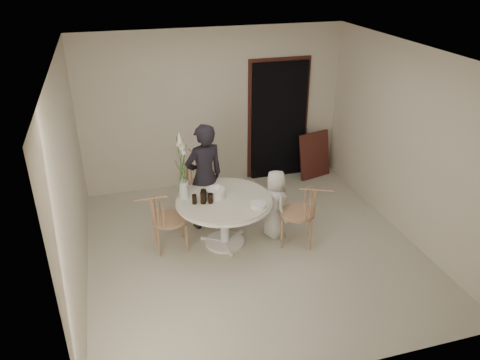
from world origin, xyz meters
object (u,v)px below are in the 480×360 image
object	(u,v)px
chair_right	(306,208)
chair_left	(161,215)
flower_vase	(183,171)
table	(224,206)
girl	(204,177)
chair_far	(200,176)
boy	(275,204)
birthday_cake	(216,193)

from	to	relation	value
chair_right	chair_left	size ratio (longest dim) A/B	1.04
chair_right	flower_vase	size ratio (longest dim) A/B	0.88
flower_vase	table	bearing A→B (deg)	-19.06
girl	chair_far	bearing A→B (deg)	-106.82
table	boy	xyz separation A→B (m)	(0.75, 0.02, -0.10)
table	chair_right	xyz separation A→B (m)	(1.11, -0.27, -0.06)
chair_left	birthday_cake	xyz separation A→B (m)	(0.77, -0.05, 0.26)
chair_far	chair_right	distance (m)	1.77
chair_right	birthday_cake	world-z (taller)	birthday_cake
table	flower_vase	bearing A→B (deg)	160.94
girl	table	bearing A→B (deg)	90.28
chair_far	birthday_cake	distance (m)	0.92
girl	boy	bearing A→B (deg)	134.01
girl	flower_vase	size ratio (longest dim) A/B	1.67
boy	birthday_cake	xyz separation A→B (m)	(-0.86, 0.06, 0.27)
chair_far	girl	distance (m)	0.46
chair_far	chair_left	bearing A→B (deg)	-144.73
girl	boy	distance (m)	1.10
boy	flower_vase	distance (m)	1.43
girl	boy	world-z (taller)	girl
chair_far	boy	size ratio (longest dim) A/B	0.93
table	chair_left	size ratio (longest dim) A/B	1.61
chair_left	girl	distance (m)	0.88
chair_far	chair_left	size ratio (longest dim) A/B	1.17
girl	birthday_cake	size ratio (longest dim) A/B	6.22
birthday_cake	boy	bearing A→B (deg)	-4.15
chair_right	flower_vase	xyz separation A→B (m)	(-1.63, 0.45, 0.58)
chair_left	flower_vase	world-z (taller)	flower_vase
chair_left	chair_right	bearing A→B (deg)	-101.23
table	chair_right	world-z (taller)	chair_right
chair_far	flower_vase	distance (m)	1.03
chair_left	boy	size ratio (longest dim) A/B	0.80
girl	flower_vase	distance (m)	0.62
girl	birthday_cake	world-z (taller)	girl
girl	chair_left	bearing A→B (deg)	16.63
table	chair_far	distance (m)	0.99
chair_left	birthday_cake	bearing A→B (deg)	-93.54
table	girl	distance (m)	0.62
table	birthday_cake	distance (m)	0.22
chair_right	flower_vase	bearing A→B (deg)	-81.85
boy	birthday_cake	bearing A→B (deg)	80.65
chair_right	girl	distance (m)	1.54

